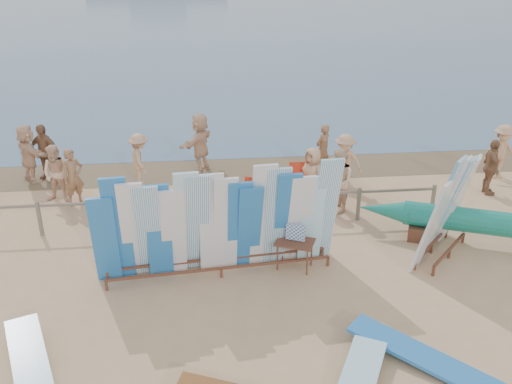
{
  "coord_description": "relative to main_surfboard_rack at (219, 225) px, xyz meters",
  "views": [
    {
      "loc": [
        0.01,
        -9.38,
        6.3
      ],
      "look_at": [
        1.3,
        2.79,
        1.01
      ],
      "focal_mm": 38.0,
      "sensor_mm": 36.0,
      "label": 1
    }
  ],
  "objects": [
    {
      "name": "beachgoer_extra_0",
      "position": [
        8.85,
        4.67,
        -0.3
      ],
      "size": [
        1.13,
        0.53,
        1.7
      ],
      "primitive_type": "imported",
      "rotation": [
        0.0,
        0.0,
        0.07
      ],
      "color": "tan",
      "rests_on": "ground"
    },
    {
      "name": "outrigger_canoe",
      "position": [
        6.55,
        0.38,
        -0.55
      ],
      "size": [
        6.29,
        3.09,
        0.94
      ],
      "rotation": [
        0.0,
        0.0,
        -0.4
      ],
      "color": "brown",
      "rests_on": "ground"
    },
    {
      "name": "flat_board_d",
      "position": [
        3.29,
        -3.28,
        -1.15
      ],
      "size": [
        2.34,
        2.26,
        0.29
      ],
      "primitive_type": "cube",
      "rotation": [
        0.08,
        0.0,
        0.81
      ],
      "color": "blue",
      "rests_on": "ground"
    },
    {
      "name": "fence",
      "position": [
        -0.31,
        2.21,
        -0.52
      ],
      "size": [
        12.08,
        0.08,
        0.9
      ],
      "color": "#776C5A",
      "rests_on": "ground"
    },
    {
      "name": "ground",
      "position": [
        -0.31,
        -0.79,
        -1.15
      ],
      "size": [
        160.0,
        160.0,
        0.0
      ],
      "primitive_type": "plane",
      "color": "tan",
      "rests_on": "ground"
    },
    {
      "name": "main_surfboard_rack",
      "position": [
        0.0,
        0.0,
        0.0
      ],
      "size": [
        5.21,
        1.16,
        2.57
      ],
      "rotation": [
        0.0,
        0.0,
        0.1
      ],
      "color": "brown",
      "rests_on": "ground"
    },
    {
      "name": "vendor_table",
      "position": [
        1.64,
        0.03,
        -0.8
      ],
      "size": [
        0.97,
        0.85,
        1.07
      ],
      "rotation": [
        0.0,
        0.0,
        -0.43
      ],
      "color": "brown",
      "rests_on": "ground"
    },
    {
      "name": "beachgoer_11",
      "position": [
        -5.51,
        5.95,
        -0.26
      ],
      "size": [
        1.45,
        1.62,
        1.78
      ],
      "primitive_type": "imported",
      "rotation": [
        0.0,
        0.0,
        2.25
      ],
      "color": "beige",
      "rests_on": "ground"
    },
    {
      "name": "stroller",
      "position": [
        2.3,
        3.28,
        -0.69
      ],
      "size": [
        0.66,
        0.89,
        1.15
      ],
      "rotation": [
        0.0,
        0.0,
        -0.11
      ],
      "color": "red",
      "rests_on": "ground"
    },
    {
      "name": "beachgoer_5",
      "position": [
        -0.34,
        6.23,
        -0.2
      ],
      "size": [
        1.35,
        1.82,
        1.9
      ],
      "primitive_type": "imported",
      "rotation": [
        0.0,
        0.0,
        4.21
      ],
      "color": "beige",
      "rests_on": "ground"
    },
    {
      "name": "beachgoer_9",
      "position": [
        3.84,
        4.31,
        -0.31
      ],
      "size": [
        1.17,
        0.91,
        1.69
      ],
      "primitive_type": "imported",
      "rotation": [
        0.0,
        0.0,
        5.79
      ],
      "color": "tan",
      "rests_on": "ground"
    },
    {
      "name": "side_surfboard_rack",
      "position": [
        5.06,
        0.2,
        0.01
      ],
      "size": [
        1.98,
        2.02,
        2.6
      ],
      "rotation": [
        0.0,
        0.0,
        0.8
      ],
      "color": "brown",
      "rests_on": "ground"
    },
    {
      "name": "beachgoer_6",
      "position": [
        2.7,
        3.38,
        -0.34
      ],
      "size": [
        0.71,
        0.88,
        1.63
      ],
      "primitive_type": "imported",
      "rotation": [
        0.0,
        0.0,
        5.21
      ],
      "color": "tan",
      "rests_on": "ground"
    },
    {
      "name": "beachgoer_2",
      "position": [
        -4.31,
        4.27,
        -0.33
      ],
      "size": [
        0.87,
        0.56,
        1.65
      ],
      "primitive_type": "imported",
      "rotation": [
        0.0,
        0.0,
        6.04
      ],
      "color": "beige",
      "rests_on": "ground"
    },
    {
      "name": "beachgoer_8",
      "position": [
        3.3,
        2.81,
        -0.28
      ],
      "size": [
        0.48,
        0.88,
        1.75
      ],
      "primitive_type": "imported",
      "rotation": [
        0.0,
        0.0,
        4.8
      ],
      "color": "beige",
      "rests_on": "ground"
    },
    {
      "name": "beachgoer_extra_1",
      "position": [
        -5.09,
        6.08,
        -0.28
      ],
      "size": [
        1.11,
        0.79,
        1.74
      ],
      "primitive_type": "imported",
      "rotation": [
        0.0,
        0.0,
        5.9
      ],
      "color": "#8C6042",
      "rests_on": "ground"
    },
    {
      "name": "beachgoer_1",
      "position": [
        -3.82,
        4.03,
        -0.35
      ],
      "size": [
        0.66,
        0.61,
        1.61
      ],
      "primitive_type": "imported",
      "rotation": [
        0.0,
        0.0,
        0.66
      ],
      "color": "#8C6042",
      "rests_on": "ground"
    },
    {
      "name": "flat_board_a",
      "position": [
        -3.2,
        -2.9,
        -1.15
      ],
      "size": [
        1.51,
        2.71,
        0.32
      ],
      "primitive_type": "cube",
      "rotation": [
        0.09,
        0.0,
        0.38
      ],
      "color": "#97D7F2",
      "rests_on": "ground"
    },
    {
      "name": "beach_chair_left",
      "position": [
        1.0,
        2.85,
        -0.87
      ],
      "size": [
        0.8,
        0.81,
        0.95
      ],
      "rotation": [
        0.0,
        0.0,
        -0.4
      ],
      "color": "red",
      "rests_on": "ground"
    },
    {
      "name": "beach_chair_right",
      "position": [
        1.25,
        3.06,
        -0.89
      ],
      "size": [
        0.81,
        0.82,
        0.92
      ],
      "rotation": [
        0.0,
        0.0,
        0.58
      ],
      "color": "red",
      "rests_on": "ground"
    },
    {
      "name": "beachgoer_7",
      "position": [
        3.49,
        5.64,
        -0.35
      ],
      "size": [
        0.66,
        0.61,
        1.6
      ],
      "primitive_type": "imported",
      "rotation": [
        0.0,
        0.0,
        3.8
      ],
      "color": "#8C6042",
      "rests_on": "ground"
    },
    {
      "name": "wet_sand_strip",
      "position": [
        -0.31,
        6.41,
        -1.15
      ],
      "size": [
        40.0,
        2.6,
        0.01
      ],
      "primitive_type": "cube",
      "color": "brown",
      "rests_on": "ground"
    },
    {
      "name": "beachgoer_10",
      "position": [
        7.91,
        3.5,
        -0.33
      ],
      "size": [
        0.55,
        1.01,
        1.64
      ],
      "primitive_type": "imported",
      "rotation": [
        0.0,
        0.0,
        1.43
      ],
      "color": "#8C6042",
      "rests_on": "ground"
    },
    {
      "name": "beachgoer_3",
      "position": [
        -2.13,
        5.23,
        -0.35
      ],
      "size": [
        0.72,
        1.12,
        1.61
      ],
      "primitive_type": "imported",
      "rotation": [
        0.0,
        0.0,
        1.88
      ],
      "color": "tan",
      "rests_on": "ground"
    }
  ]
}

